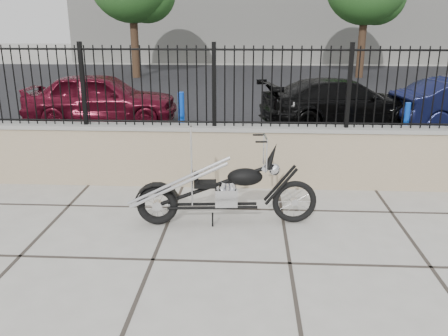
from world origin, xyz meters
The scene contains 9 objects.
ground_plane centered at (0.00, 0.00, 0.00)m, with size 90.00×90.00×0.00m, color #99968E.
parking_lot centered at (0.00, 12.50, 0.00)m, with size 30.00×30.00×0.00m, color black.
retaining_wall centered at (0.00, 2.50, 0.48)m, with size 14.00×0.36×0.96m, color gray.
iron_fence centered at (0.00, 2.50, 1.56)m, with size 14.00×0.08×1.20m, color black.
chopper_motorcycle centered at (-0.79, 1.01, 0.66)m, with size 2.19×0.39×1.32m, color black, non-canonical shape.
car_red centered at (-4.16, 6.97, 0.64)m, with size 1.50×3.73×1.27m, color #500B1A.
car_black centered at (1.78, 6.95, 0.58)m, with size 1.62×3.99×1.16m, color black.
bollard_a centered at (-1.88, 5.06, 0.54)m, with size 0.13×0.13×1.09m, color blue.
bollard_b centered at (2.76, 5.15, 0.45)m, with size 0.11×0.11×0.90m, color blue.
Camera 1 is at (-0.46, -4.61, 2.54)m, focal length 38.00 mm.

